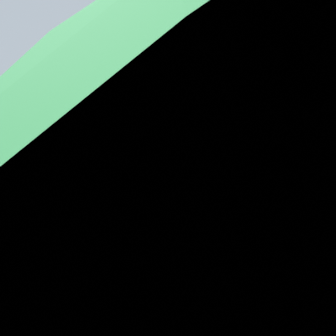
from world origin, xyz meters
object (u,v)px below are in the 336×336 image
Objects in this scene: thatched_hut at (25,214)px; patio_dining_table at (133,165)px; patio_chair_near_lawn at (129,156)px; zebra_toward_hut at (63,176)px; guest_beside_umbrella at (91,151)px; zebra_nearest_camera at (179,143)px; patio_chair_west_end at (134,183)px; standing_watcher at (295,177)px; striped_lounge_chair at (136,210)px; shade_umbrella at (131,119)px; zebra_by_umbrella at (231,200)px.

patio_dining_table is (4.45, -4.70, -1.82)m from thatched_hut.
zebra_toward_hut is at bearing 43.49° from patio_chair_near_lawn.
zebra_nearest_camera is (-1.28, -3.52, -0.05)m from guest_beside_umbrella.
zebra_toward_hut is (-1.24, 3.23, 0.46)m from patio_chair_near_lawn.
patio_chair_west_end is at bearing 149.52° from patio_dining_table.
standing_watcher reaches higher than guest_beside_umbrella.
zebra_toward_hut is (2.26, 1.42, 0.73)m from striped_lounge_chair.
zebra_toward_hut is (-0.22, 5.20, 0.00)m from zebra_nearest_camera.
guest_beside_umbrella is 0.95× the size of zebra_nearest_camera.
patio_dining_table is (0.00, 0.00, -1.83)m from shade_umbrella.
standing_watcher is at bearing -146.32° from shade_umbrella.
thatched_hut reaches higher than guest_beside_umbrella.
zebra_by_umbrella is (-2.31, -1.72, 0.80)m from striped_lounge_chair.
striped_lounge_chair is at bearing 150.23° from shade_umbrella.
patio_chair_west_end is 0.53× the size of guest_beside_umbrella.
standing_watcher is 5.24m from striped_lounge_chair.
thatched_hut is 3.43× the size of standing_watcher.
patio_chair_near_lawn is at bearing 121.10° from striped_lounge_chair.
patio_dining_table is at bearing -36.50° from zebra_toward_hut.
shade_umbrella is 2.35× the size of patio_dining_table.
patio_dining_table is 1.84m from guest_beside_umbrella.
guest_beside_umbrella is 2.25m from zebra_toward_hut.
striped_lounge_chair is at bearing -57.59° from thatched_hut.
zebra_toward_hut is at bearing 140.91° from zebra_by_umbrella.
striped_lounge_chair is (-3.50, 1.81, -0.27)m from patio_chair_near_lawn.
zebra_toward_hut is at bearing 90.79° from patio_dining_table.
shade_umbrella is at bearing 137.74° from zebra_nearest_camera.
thatched_hut reaches higher than zebra_nearest_camera.
guest_beside_umbrella is (1.47, 1.05, -1.46)m from shade_umbrella.
patio_chair_near_lawn is 0.53× the size of guest_beside_umbrella.
standing_watcher is (-6.28, -4.26, 0.01)m from guest_beside_umbrella.
shade_umbrella is at bearing 90.00° from patio_chair_near_lawn.
patio_chair_west_end is at bearing 85.85° from standing_watcher.
zebra_by_umbrella is (0.21, 2.80, 0.01)m from standing_watcher.
shade_umbrella is 4.84m from zebra_by_umbrella.
patio_chair_west_end is 0.93× the size of striped_lounge_chair.
guest_beside_umbrella reaches higher than patio_chair_west_end.
shade_umbrella is at bearing 90.00° from patio_chair_west_end.
patio_dining_table reaches higher than striped_lounge_chair.
patio_chair_west_end is 0.49× the size of zebra_toward_hut.
zebra_nearest_camera is at bearing -85.68° from patio_dining_table.
zebra_nearest_camera is 0.98× the size of zebra_toward_hut.
patio_chair_near_lawn is 0.41× the size of zebra_by_umbrella.
guest_beside_umbrella is at bearing 35.67° from patio_dining_table.
patio_chair_near_lawn is 6.63m from standing_watcher.
patio_chair_west_end reaches higher than patio_dining_table.
shade_umbrella is 2.27× the size of zebra_nearest_camera.
guest_beside_umbrella is (2.59, 0.39, 0.51)m from patio_chair_west_end.
thatched_hut reaches higher than patio_dining_table.
zebra_nearest_camera reaches higher than patio_dining_table.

